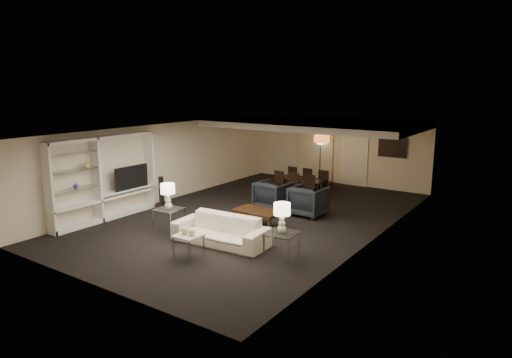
{
  "coord_description": "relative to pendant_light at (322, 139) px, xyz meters",
  "views": [
    {
      "loc": [
        7.13,
        -10.41,
        3.75
      ],
      "look_at": [
        0.0,
        0.0,
        1.1
      ],
      "focal_mm": 32.0,
      "sensor_mm": 36.0,
      "label": 1
    }
  ],
  "objects": [
    {
      "name": "sofa",
      "position": [
        0.29,
        -5.86,
        -1.58
      ],
      "size": [
        2.38,
        1.07,
        0.68
      ],
      "primitive_type": "imported",
      "rotation": [
        0.0,
        0.0,
        0.07
      ],
      "color": "beige",
      "rests_on": "floor"
    },
    {
      "name": "wall_left",
      "position": [
        -3.8,
        -3.5,
        -0.67
      ],
      "size": [
        0.02,
        11.0,
        2.5
      ],
      "primitive_type": "cube",
      "color": "beige",
      "rests_on": "ground"
    },
    {
      "name": "painting",
      "position": [
        1.8,
        1.96,
        -0.37
      ],
      "size": [
        0.95,
        0.04,
        0.65
      ],
      "primitive_type": "cube",
      "color": "#142D38",
      "rests_on": "wall_back"
    },
    {
      "name": "dining_table",
      "position": [
        -0.49,
        -0.49,
        -1.63
      ],
      "size": [
        1.63,
        0.91,
        0.57
      ],
      "primitive_type": "imported",
      "rotation": [
        0.0,
        0.0,
        0.0
      ],
      "color": "black",
      "rests_on": "floor"
    },
    {
      "name": "wall_back",
      "position": [
        -0.3,
        2.0,
        -0.67
      ],
      "size": [
        7.0,
        0.02,
        2.5
      ],
      "primitive_type": "cube",
      "color": "beige",
      "rests_on": "ground"
    },
    {
      "name": "pendant_light",
      "position": [
        0.0,
        0.0,
        0.0
      ],
      "size": [
        0.52,
        0.52,
        0.24
      ],
      "primitive_type": "cylinder",
      "color": "#D8591E",
      "rests_on": "ceiling_soffit"
    },
    {
      "name": "wall_front",
      "position": [
        -0.3,
        -9.0,
        -0.67
      ],
      "size": [
        7.0,
        0.02,
        2.5
      ],
      "primitive_type": "cube",
      "color": "beige",
      "rests_on": "ground"
    },
    {
      "name": "door",
      "position": [
        0.4,
        1.97,
        -0.87
      ],
      "size": [
        0.9,
        0.05,
        2.1
      ],
      "primitive_type": "cube",
      "color": "silver",
      "rests_on": "wall_back"
    },
    {
      "name": "floor_speaker",
      "position": [
        -3.08,
        -4.5,
        -1.41
      ],
      "size": [
        0.14,
        0.14,
        1.02
      ],
      "primitive_type": "cube",
      "rotation": [
        0.0,
        0.0,
        -0.29
      ],
      "color": "black",
      "rests_on": "floor"
    },
    {
      "name": "marble_table",
      "position": [
        0.29,
        -6.96,
        -1.65
      ],
      "size": [
        0.54,
        0.54,
        0.53
      ],
      "primitive_type": null,
      "rotation": [
        0.0,
        0.0,
        -0.01
      ],
      "color": "silver",
      "rests_on": "floor"
    },
    {
      "name": "floor",
      "position": [
        -0.3,
        -3.5,
        -1.92
      ],
      "size": [
        11.0,
        11.0,
        0.0
      ],
      "primitive_type": "plane",
      "color": "black",
      "rests_on": "ground"
    },
    {
      "name": "gold_gourd_b",
      "position": [
        0.39,
        -6.96,
        -1.31
      ],
      "size": [
        0.15,
        0.15,
        0.15
      ],
      "primitive_type": "sphere",
      "color": "#E3AF78",
      "rests_on": "marble_table"
    },
    {
      "name": "chair_nm",
      "position": [
        -0.49,
        -1.14,
        -1.5
      ],
      "size": [
        0.43,
        0.43,
        0.85
      ],
      "primitive_type": null,
      "rotation": [
        0.0,
        0.0,
        0.1
      ],
      "color": "black",
      "rests_on": "floor"
    },
    {
      "name": "armchair_left",
      "position": [
        -0.31,
        -2.56,
        -1.49
      ],
      "size": [
        0.99,
        1.02,
        0.86
      ],
      "primitive_type": "imported",
      "rotation": [
        0.0,
        0.0,
        3.07
      ],
      "color": "black",
      "rests_on": "floor"
    },
    {
      "name": "table_lamp_right",
      "position": [
        1.99,
        -5.86,
        -0.99
      ],
      "size": [
        0.38,
        0.38,
        0.66
      ],
      "primitive_type": null,
      "rotation": [
        0.0,
        0.0,
        -0.06
      ],
      "color": "beige",
      "rests_on": "side_table_right"
    },
    {
      "name": "ceiling_soffit",
      "position": [
        -0.3,
        0.0,
        0.48
      ],
      "size": [
        7.0,
        4.0,
        0.2
      ],
      "primitive_type": "cube",
      "color": "silver",
      "rests_on": "ceiling"
    },
    {
      "name": "curtains",
      "position": [
        -1.2,
        1.92,
        -0.72
      ],
      "size": [
        1.5,
        0.12,
        2.4
      ],
      "primitive_type": "cube",
      "color": "beige",
      "rests_on": "wall_back"
    },
    {
      "name": "wall_right",
      "position": [
        3.2,
        -3.5,
        -0.67
      ],
      "size": [
        0.02,
        11.0,
        2.5
      ],
      "primitive_type": "cube",
      "color": "beige",
      "rests_on": "ground"
    },
    {
      "name": "table_lamp_left",
      "position": [
        -1.41,
        -5.86,
        -0.99
      ],
      "size": [
        0.36,
        0.36,
        0.66
      ],
      "primitive_type": null,
      "rotation": [
        0.0,
        0.0,
        -0.01
      ],
      "color": "beige",
      "rests_on": "side_table_left"
    },
    {
      "name": "floor_lamp",
      "position": [
        -0.88,
        1.7,
        -1.06
      ],
      "size": [
        0.28,
        0.28,
        1.72
      ],
      "primitive_type": null,
      "rotation": [
        0.0,
        0.0,
        -0.15
      ],
      "color": "black",
      "rests_on": "floor"
    },
    {
      "name": "chair_fr",
      "position": [
        0.11,
        0.16,
        -1.5
      ],
      "size": [
        0.41,
        0.41,
        0.85
      ],
      "primitive_type": null,
      "rotation": [
        0.0,
        0.0,
        3.1
      ],
      "color": "black",
      "rests_on": "floor"
    },
    {
      "name": "ceiling",
      "position": [
        -0.3,
        -3.5,
        0.58
      ],
      "size": [
        7.0,
        11.0,
        0.02
      ],
      "primitive_type": "cube",
      "color": "silver",
      "rests_on": "ground"
    },
    {
      "name": "chair_fl",
      "position": [
        -1.09,
        0.16,
        -1.5
      ],
      "size": [
        0.44,
        0.44,
        0.85
      ],
      "primitive_type": null,
      "rotation": [
        0.0,
        0.0,
        3.02
      ],
      "color": "black",
      "rests_on": "floor"
    },
    {
      "name": "side_table_left",
      "position": [
        -1.41,
        -5.86,
        -1.62
      ],
      "size": [
        0.68,
        0.68,
        0.6
      ],
      "primitive_type": null,
      "rotation": [
        0.0,
        0.0,
        0.07
      ],
      "color": "white",
      "rests_on": "floor"
    },
    {
      "name": "vase_amber",
      "position": [
        -3.61,
        -6.64,
        -0.27
      ],
      "size": [
        0.16,
        0.16,
        0.17
      ],
      "primitive_type": "imported",
      "color": "gold",
      "rests_on": "media_unit"
    },
    {
      "name": "coffee_table",
      "position": [
        0.29,
        -4.26,
        -1.69
      ],
      "size": [
        1.31,
        0.8,
        0.46
      ],
      "primitive_type": null,
      "rotation": [
        0.0,
        0.0,
        -0.05
      ],
      "color": "black",
      "rests_on": "floor"
    },
    {
      "name": "television",
      "position": [
        -3.58,
        -5.28,
        -0.84
      ],
      "size": [
        1.16,
        0.15,
        0.67
      ],
      "primitive_type": "imported",
      "rotation": [
        0.0,
        0.0,
        1.57
      ],
      "color": "black",
      "rests_on": "media_unit"
    },
    {
      "name": "side_table_right",
      "position": [
        1.99,
        -5.86,
        -1.62
      ],
      "size": [
        0.71,
        0.71,
        0.6
      ],
      "primitive_type": null,
      "rotation": [
        0.0,
        0.0,
        0.13
      ],
      "color": "white",
      "rests_on": "floor"
    },
    {
      "name": "chair_nl",
      "position": [
        -1.09,
        -1.14,
        -1.5
      ],
      "size": [
        0.41,
        0.41,
        0.85
      ],
      "primitive_type": null,
      "rotation": [
        0.0,
        0.0,
        -0.05
      ],
      "color": "black",
      "rests_on": "floor"
    },
    {
      "name": "media_unit",
      "position": [
        -3.61,
        -6.1,
        -0.74
      ],
      "size": [
        0.38,
        3.4,
        2.35
      ],
      "primitive_type": null,
      "color": "white",
      "rests_on": "wall_left"
    },
    {
      "name": "vase_blue",
      "position": [
        -3.61,
        -7.0,
        -0.78
      ],
      "size": [
        0.15,
        0.15,
        0.16
      ],
      "primitive_type": "imported",
      "color": "#2833AF",
      "rests_on": "media_unit"
    },
    {
      "name": "chair_fm",
      "position": [
        -0.49,
        0.16,
        -1.5
      ],
      "size": [
        0.44,
        0.44,
        0.85
      ],
      "primitive_type": null,
      "rotation": [
        0.0,
        0.0,
        3.03
      ],
      "color": "black",
      "rests_on": "floor"
    },
    {
      "name": "armchair_right",
      "position": [
        0.89,
        -2.56,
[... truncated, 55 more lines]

